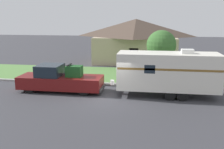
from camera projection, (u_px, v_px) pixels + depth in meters
ground_plane at (111, 99)px, 16.82m from camera, size 120.00×120.00×0.00m
curb_strip at (118, 84)px, 20.42m from camera, size 80.00×0.30×0.14m
lawn_strip at (123, 75)px, 23.95m from camera, size 80.00×7.00×0.03m
house_across_street at (136, 40)px, 30.89m from camera, size 10.41×7.78×5.26m
pickup_truck at (60, 80)px, 18.62m from camera, size 6.34×2.08×2.07m
travel_trailer at (168, 71)px, 17.27m from camera, size 7.86×2.30×3.32m
mailbox at (161, 72)px, 20.32m from camera, size 0.48×0.20×1.40m
tree_in_yard at (161, 45)px, 20.86m from camera, size 2.47×2.47×4.40m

